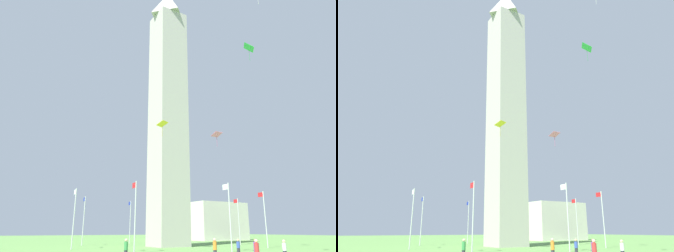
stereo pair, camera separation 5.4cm
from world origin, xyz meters
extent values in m
plane|color=#609347|center=(0.00, 0.00, 0.00)|extent=(260.00, 260.00, 0.00)
cube|color=#B7B2A8|center=(0.00, 0.00, 20.51)|extent=(5.13, 5.13, 41.02)
pyramid|color=#A5A097|center=(0.00, 0.00, 43.82)|extent=(5.13, 5.13, 5.59)
cylinder|color=silver|center=(14.55, 0.00, 3.94)|extent=(0.14, 0.14, 7.88)
cube|color=#1E2D99|center=(15.10, 0.00, 7.43)|extent=(1.00, 0.03, 0.64)
cylinder|color=silver|center=(10.29, 10.29, 3.94)|extent=(0.14, 0.14, 7.88)
cube|color=#1E2D99|center=(10.84, 10.29, 7.43)|extent=(1.00, 0.03, 0.64)
cylinder|color=silver|center=(0.00, 14.55, 3.94)|extent=(0.14, 0.14, 7.88)
cube|color=white|center=(0.55, 14.55, 7.43)|extent=(1.00, 0.03, 0.64)
cylinder|color=silver|center=(-10.29, 10.29, 3.94)|extent=(0.14, 0.14, 7.88)
cube|color=red|center=(-9.74, 10.29, 7.43)|extent=(1.00, 0.03, 0.64)
cylinder|color=silver|center=(-14.55, 0.00, 3.94)|extent=(0.14, 0.14, 7.88)
cube|color=white|center=(-14.00, 0.00, 7.43)|extent=(1.00, 0.03, 0.64)
cylinder|color=silver|center=(-10.29, -10.29, 3.94)|extent=(0.14, 0.14, 7.88)
cube|color=red|center=(-9.74, -10.29, 7.43)|extent=(1.00, 0.03, 0.64)
cylinder|color=silver|center=(0.00, -14.55, 3.94)|extent=(0.14, 0.14, 7.88)
cube|color=red|center=(0.55, -14.55, 7.43)|extent=(1.00, 0.03, 0.64)
cylinder|color=silver|center=(10.29, -10.29, 3.94)|extent=(0.14, 0.14, 7.88)
cube|color=white|center=(10.84, -10.29, 7.43)|extent=(1.00, 0.03, 0.64)
cylinder|color=#3851B2|center=(-20.39, 4.25, 1.08)|extent=(0.32, 0.32, 0.57)
sphere|color=tan|center=(-20.39, 4.25, 1.49)|extent=(0.24, 0.24, 0.24)
cylinder|color=purple|center=(-25.19, 6.78, 1.15)|extent=(0.32, 0.32, 0.71)
sphere|color=#936B4C|center=(-25.19, 6.78, 1.63)|extent=(0.24, 0.24, 0.24)
cylinder|color=red|center=(-27.29, 8.77, 1.17)|extent=(0.32, 0.32, 0.74)
sphere|color=beige|center=(-27.29, 8.77, 1.66)|extent=(0.24, 0.24, 0.24)
cylinder|color=white|center=(-25.41, 3.84, 1.10)|extent=(0.32, 0.32, 0.60)
sphere|color=beige|center=(-25.41, 3.84, 1.52)|extent=(0.24, 0.24, 0.24)
cylinder|color=#388C47|center=(-18.28, 14.68, 1.13)|extent=(0.32, 0.32, 0.66)
sphere|color=beige|center=(-18.28, 14.68, 1.58)|extent=(0.24, 0.24, 0.24)
cylinder|color=orange|center=(-21.84, 8.14, 1.15)|extent=(0.32, 0.32, 0.69)
sphere|color=beige|center=(-21.84, 8.14, 1.61)|extent=(0.24, 0.24, 0.24)
cube|color=pink|center=(-17.60, 3.89, 12.65)|extent=(0.99, 1.04, 0.37)
cylinder|color=#A44A79|center=(-17.60, 3.89, 11.85)|extent=(0.04, 0.04, 1.20)
cube|color=green|center=(-15.43, -4.66, 27.73)|extent=(2.05, 2.01, 0.94)
cylinder|color=#208035|center=(-15.43, -4.66, 26.46)|extent=(0.04, 0.04, 1.90)
cube|color=yellow|center=(-7.75, 5.42, 16.52)|extent=(1.64, 1.69, 0.53)
cylinder|color=#A4921C|center=(-7.75, 5.42, 15.47)|extent=(0.04, 0.04, 1.57)
cylinder|color=#A7A7A7|center=(-25.57, 4.00, 25.19)|extent=(0.04, 0.04, 1.04)
cube|color=beige|center=(30.17, -27.81, 4.60)|extent=(22.86, 14.24, 9.19)
camera|label=1|loc=(-44.54, 25.89, 2.36)|focal=34.07mm
camera|label=2|loc=(-44.57, 25.85, 2.36)|focal=34.07mm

